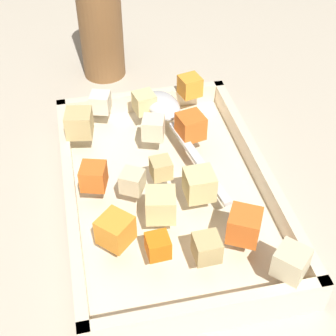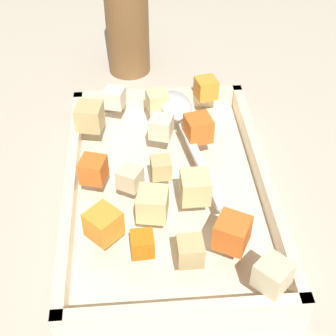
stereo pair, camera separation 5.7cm
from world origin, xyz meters
name	(u,v)px [view 2 (the right image)]	position (x,y,z in m)	size (l,w,h in m)	color
ground_plane	(156,201)	(0.00, 0.00, 0.00)	(4.00, 4.00, 0.00)	#BCB29E
baking_dish	(168,193)	(0.00, -0.01, 0.01)	(0.36, 0.24, 0.04)	beige
carrot_chunk_near_right	(198,128)	(0.06, -0.06, 0.06)	(0.03, 0.03, 0.03)	orange
carrot_chunk_corner_se	(142,244)	(-0.11, 0.02, 0.05)	(0.02, 0.02, 0.02)	orange
carrot_chunk_near_spoon	(103,224)	(-0.08, 0.06, 0.06)	(0.03, 0.03, 0.03)	orange
carrot_chunk_under_handle	(232,233)	(-0.11, -0.07, 0.06)	(0.03, 0.03, 0.03)	orange
carrot_chunk_far_left	(93,167)	(0.00, 0.07, 0.06)	(0.03, 0.03, 0.03)	orange
carrot_chunk_heap_top	(206,88)	(0.16, -0.08, 0.06)	(0.03, 0.03, 0.03)	orange
potato_chunk_corner_sw	(89,116)	(0.10, 0.08, 0.06)	(0.03, 0.03, 0.03)	tan
potato_chunk_back_center	(130,178)	(-0.02, 0.03, 0.05)	(0.02, 0.02, 0.02)	beige
potato_chunk_heap_side	(161,127)	(0.07, -0.01, 0.06)	(0.03, 0.03, 0.03)	beige
potato_chunk_near_left	(190,251)	(-0.12, -0.03, 0.05)	(0.03, 0.03, 0.03)	tan
potato_chunk_center	(157,101)	(0.13, -0.01, 0.06)	(0.03, 0.03, 0.03)	#E0CC89
potato_chunk_mid_right	(153,204)	(-0.06, 0.01, 0.06)	(0.03, 0.03, 0.03)	#E0CC89
potato_chunk_mid_left	(161,169)	(0.00, -0.01, 0.05)	(0.02, 0.02, 0.02)	tan
potato_chunk_corner_nw	(273,275)	(-0.16, -0.10, 0.06)	(0.03, 0.03, 0.03)	beige
potato_chunk_rim_edge	(195,187)	(-0.04, -0.04, 0.06)	(0.03, 0.03, 0.03)	#E0CC89
parsnip_chunk_far_right	(115,98)	(0.14, 0.05, 0.05)	(0.03, 0.03, 0.03)	silver
serving_spoon	(179,112)	(0.11, -0.04, 0.05)	(0.22, 0.06, 0.02)	silver
pepper_mill	(127,17)	(0.31, 0.02, 0.09)	(0.07, 0.07, 0.20)	brown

